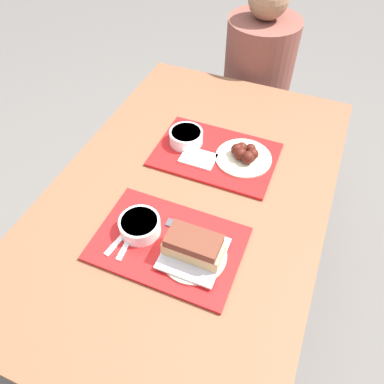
{
  "coord_description": "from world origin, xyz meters",
  "views": [
    {
      "loc": [
        0.33,
        -0.78,
        1.73
      ],
      "look_at": [
        0.02,
        -0.04,
        0.81
      ],
      "focal_mm": 35.0,
      "sensor_mm": 36.0,
      "label": 1
    }
  ],
  "objects": [
    {
      "name": "person_seated_across",
      "position": [
        -0.01,
        0.93,
        0.73
      ],
      "size": [
        0.35,
        0.35,
        0.71
      ],
      "color": "brown",
      "rests_on": "picnic_bench_far"
    },
    {
      "name": "napkin_far",
      "position": [
        -0.03,
        0.14,
        0.79
      ],
      "size": [
        0.12,
        0.09,
        0.01
      ],
      "color": "white",
      "rests_on": "tray_far"
    },
    {
      "name": "tray_near",
      "position": [
        0.02,
        -0.23,
        0.78
      ],
      "size": [
        0.44,
        0.3,
        0.01
      ],
      "color": "red",
      "rests_on": "picnic_table"
    },
    {
      "name": "ground_plane",
      "position": [
        0.0,
        0.0,
        0.0
      ],
      "size": [
        12.0,
        12.0,
        0.0
      ],
      "primitive_type": "plane",
      "color": "#605B56"
    },
    {
      "name": "bowl_coleslaw_far",
      "position": [
        -0.1,
        0.21,
        0.81
      ],
      "size": [
        0.13,
        0.13,
        0.05
      ],
      "color": "white",
      "rests_on": "tray_far"
    },
    {
      "name": "bowl_coleslaw_near",
      "position": [
        -0.07,
        -0.22,
        0.81
      ],
      "size": [
        0.13,
        0.13,
        0.05
      ],
      "color": "white",
      "rests_on": "tray_near"
    },
    {
      "name": "picnic_table",
      "position": [
        0.0,
        0.0,
        0.67
      ],
      "size": [
        0.92,
        1.43,
        0.77
      ],
      "color": "brown",
      "rests_on": "ground_plane"
    },
    {
      "name": "brisket_sandwich_plate",
      "position": [
        0.11,
        -0.24,
        0.82
      ],
      "size": [
        0.2,
        0.2,
        0.09
      ],
      "color": "beige",
      "rests_on": "tray_near"
    },
    {
      "name": "picnic_bench_far",
      "position": [
        0.0,
        0.93,
        0.37
      ],
      "size": [
        0.87,
        0.28,
        0.44
      ],
      "color": "brown",
      "rests_on": "ground_plane"
    },
    {
      "name": "wings_plate_far",
      "position": [
        0.13,
        0.21,
        0.8
      ],
      "size": [
        0.2,
        0.2,
        0.06
      ],
      "color": "beige",
      "rests_on": "tray_far"
    },
    {
      "name": "condiment_packet",
      "position": [
        0.01,
        -0.16,
        0.79
      ],
      "size": [
        0.04,
        0.03,
        0.01
      ],
      "color": "#3F3F47",
      "rests_on": "tray_near"
    },
    {
      "name": "plastic_fork_near",
      "position": [
        -0.11,
        -0.25,
        0.79
      ],
      "size": [
        0.04,
        0.17,
        0.0
      ],
      "color": "white",
      "rests_on": "tray_near"
    },
    {
      "name": "plastic_knife_near",
      "position": [
        -0.09,
        -0.25,
        0.79
      ],
      "size": [
        0.03,
        0.17,
        0.0
      ],
      "color": "white",
      "rests_on": "tray_near"
    },
    {
      "name": "tray_far",
      "position": [
        0.02,
        0.19,
        0.78
      ],
      "size": [
        0.44,
        0.3,
        0.01
      ],
      "color": "red",
      "rests_on": "picnic_table"
    }
  ]
}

